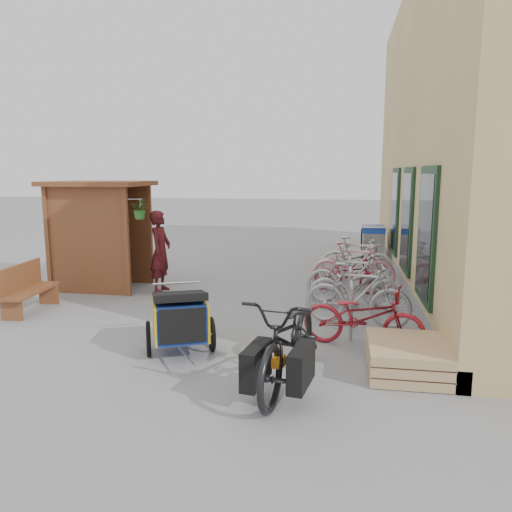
% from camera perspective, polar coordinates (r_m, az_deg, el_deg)
% --- Properties ---
extents(ground, '(80.00, 80.00, 0.00)m').
position_cam_1_polar(ground, '(8.53, -5.07, -8.22)').
color(ground, gray).
extents(kiosk, '(2.49, 1.65, 2.40)m').
position_cam_1_polar(kiosk, '(11.68, -17.78, 3.98)').
color(kiosk, brown).
rests_on(kiosk, ground).
extents(bike_rack, '(0.05, 5.35, 0.86)m').
position_cam_1_polar(bike_rack, '(10.46, 10.62, -2.08)').
color(bike_rack, '#A5A8AD').
rests_on(bike_rack, ground).
extents(pallet_stack, '(1.00, 1.20, 0.40)m').
position_cam_1_polar(pallet_stack, '(6.94, 16.86, -11.03)').
color(pallet_stack, tan).
rests_on(pallet_stack, ground).
extents(bench, '(0.56, 1.47, 0.91)m').
position_cam_1_polar(bench, '(10.30, -24.73, -3.30)').
color(bench, brown).
rests_on(bench, ground).
extents(shopping_carts, '(0.63, 1.74, 1.13)m').
position_cam_1_polar(shopping_carts, '(14.80, 13.12, 1.80)').
color(shopping_carts, silver).
rests_on(shopping_carts, ground).
extents(child_trailer, '(1.10, 1.67, 0.98)m').
position_cam_1_polar(child_trailer, '(7.34, -8.67, -6.85)').
color(child_trailer, navy).
rests_on(child_trailer, ground).
extents(cargo_bike, '(1.14, 2.36, 1.19)m').
position_cam_1_polar(cargo_bike, '(6.14, 3.88, -9.61)').
color(cargo_bike, black).
rests_on(cargo_bike, ground).
extents(person_kiosk, '(0.45, 0.66, 1.78)m').
position_cam_1_polar(person_kiosk, '(11.07, -10.86, 0.52)').
color(person_kiosk, maroon).
rests_on(person_kiosk, ground).
extents(bike_0, '(1.92, 1.06, 0.95)m').
position_cam_1_polar(bike_0, '(7.63, 12.11, -6.82)').
color(bike_0, maroon).
rests_on(bike_0, ground).
extents(bike_1, '(1.87, 0.85, 1.09)m').
position_cam_1_polar(bike_1, '(8.67, 11.54, -4.35)').
color(bike_1, '#A1A1A6').
rests_on(bike_1, ground).
extents(bike_2, '(1.77, 0.70, 0.91)m').
position_cam_1_polar(bike_2, '(9.78, 11.25, -3.27)').
color(bike_2, '#A1A1A6').
rests_on(bike_2, ground).
extents(bike_3, '(1.86, 0.89, 1.08)m').
position_cam_1_polar(bike_3, '(9.96, 10.76, -2.54)').
color(bike_3, '#A1A1A6').
rests_on(bike_3, ground).
extents(bike_4, '(1.60, 0.86, 0.80)m').
position_cam_1_polar(bike_4, '(11.01, 10.50, -2.11)').
color(bike_4, maroon).
rests_on(bike_4, ground).
extents(bike_5, '(1.83, 0.52, 1.10)m').
position_cam_1_polar(bike_5, '(11.12, 11.05, -1.22)').
color(bike_5, pink).
rests_on(bike_5, ground).
extents(bike_6, '(1.94, 1.05, 0.97)m').
position_cam_1_polar(bike_6, '(11.94, 11.12, -0.80)').
color(bike_6, '#A1A1A6').
rests_on(bike_6, ground).
extents(bike_7, '(1.79, 0.70, 1.05)m').
position_cam_1_polar(bike_7, '(12.40, 11.35, -0.24)').
color(bike_7, beige).
rests_on(bike_7, ground).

